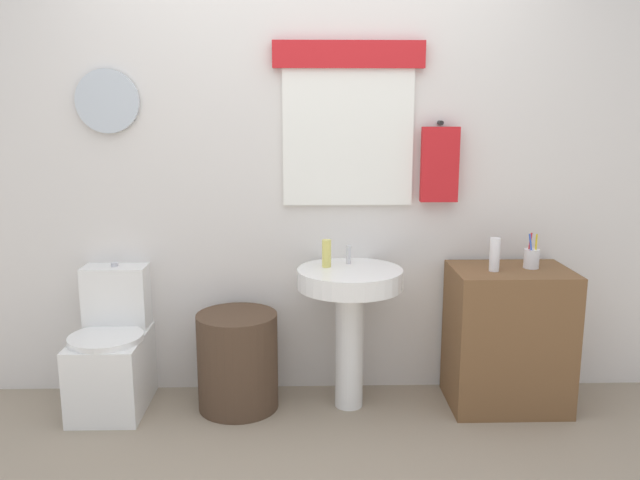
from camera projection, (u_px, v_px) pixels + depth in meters
back_wall at (304, 160)px, 3.50m from camera, size 4.40×0.18×2.60m
toilet at (113, 354)px, 3.41m from camera, size 0.38×0.51×0.76m
laundry_hamper at (238, 361)px, 3.40m from camera, size 0.43×0.43×0.52m
pedestal_sink at (350, 301)px, 3.35m from camera, size 0.55×0.55×0.76m
faucet at (348, 255)px, 3.43m from camera, size 0.03×0.03×0.10m
wooden_cabinet at (508, 338)px, 3.41m from camera, size 0.61×0.44×0.76m
soap_bottle at (326, 253)px, 3.35m from camera, size 0.05×0.05×0.15m
lotion_bottle at (495, 255)px, 3.28m from camera, size 0.05×0.05×0.17m
toothbrush_cup at (531, 258)px, 3.35m from camera, size 0.08×0.08×0.18m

